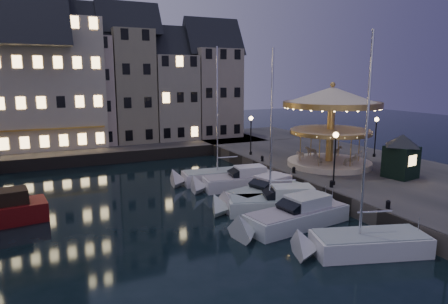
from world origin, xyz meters
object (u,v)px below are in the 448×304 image
bollard_d (262,158)px  carousel (332,111)px  streetlamp_d (376,131)px  bollard_b (332,183)px  streetlamp_c (251,130)px  bollard_a (388,204)px  bollard_c (294,170)px  motorboat_c (274,204)px  streetlamp_b (335,151)px  motorboat_f (220,177)px  motorboat_a (360,245)px  ticket_kiosk (402,149)px  motorboat_d (262,194)px  motorboat_e (237,182)px  motorboat_b (292,218)px

bollard_d → carousel: (4.72, -4.44, 4.87)m
streetlamp_d → bollard_b: streetlamp_d is taller
streetlamp_c → bollard_a: streetlamp_c is taller
bollard_b → bollard_c: (0.00, 5.00, 0.00)m
bollard_c → motorboat_c: bearing=-135.6°
bollard_d → carousel: size_ratio=0.06×
streetlamp_b → bollard_a: size_ratio=7.32×
bollard_d → motorboat_f: motorboat_f is taller
motorboat_a → ticket_kiosk: (11.61, 7.75, 3.22)m
streetlamp_c → motorboat_d: streetlamp_c is taller
streetlamp_b → ticket_kiosk: bearing=-4.3°
carousel → bollard_b: bearing=-127.9°
bollard_b → motorboat_c: (-5.07, 0.03, -0.92)m
bollard_a → motorboat_e: 13.10m
bollard_c → streetlamp_d: bearing=11.9°
bollard_c → motorboat_a: 13.52m
streetlamp_c → motorboat_c: bearing=-112.1°
motorboat_a → bollard_d: bearing=76.4°
streetlamp_c → bollard_d: size_ratio=7.32×
bollard_c → motorboat_a: (-4.40, -12.74, -1.06)m
bollard_a → motorboat_f: motorboat_f is taller
bollard_c → carousel: size_ratio=0.06×
streetlamp_d → bollard_b: bearing=-147.8°
motorboat_a → streetlamp_c: bearing=77.1°
ticket_kiosk → motorboat_f: bearing=143.2°
motorboat_f → motorboat_c: bearing=-89.1°
streetlamp_d → motorboat_e: (-16.64, -0.82, -3.38)m
motorboat_a → carousel: (9.12, 13.81, 5.93)m
carousel → streetlamp_b: bearing=-126.5°
motorboat_c → ticket_kiosk: (12.28, -0.02, 3.08)m
streetlamp_d → motorboat_f: 17.56m
bollard_b → ticket_kiosk: 7.53m
bollard_a → bollard_b: (0.00, 5.50, 0.00)m
motorboat_d → ticket_kiosk: (11.86, -2.49, 3.12)m
motorboat_a → motorboat_c: bearing=95.0°
bollard_b → carousel: 9.10m
ticket_kiosk → bollard_b: bearing=-180.0°
streetlamp_c → motorboat_a: 22.58m
bollard_b → motorboat_f: (-5.21, 9.31, -1.07)m
bollard_a → motorboat_e: size_ratio=0.07×
motorboat_d → bollard_c: bearing=28.3°
streetlamp_c → motorboat_c: size_ratio=0.37×
bollard_b → bollard_c: bearing=90.0°
bollard_b → bollard_d: same height
motorboat_c → bollard_c: bearing=44.4°
streetlamp_c → bollard_a: 19.66m
motorboat_c → motorboat_d: size_ratio=1.47×
streetlamp_c → motorboat_f: bearing=-141.1°
motorboat_e → bollard_c: bearing=-19.5°
streetlamp_c → motorboat_b: bearing=-109.9°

